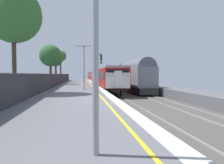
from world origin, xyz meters
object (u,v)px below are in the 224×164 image
object	(u,v)px
speed_limit_sign	(97,73)
platform_lamp_mid	(84,63)
background_tree_left	(56,60)
background_tree_centre	(13,17)
background_tree_right	(60,57)
signal_gantry	(97,66)
commuter_train_at_platform	(97,76)
background_tree_back	(50,56)
freight_train_adjacent_track	(118,75)

from	to	relation	value
speed_limit_sign	platform_lamp_mid	xyz separation A→B (m)	(-1.77, -5.19, 1.10)
background_tree_left	background_tree_centre	size ratio (longest dim) A/B	0.69
background_tree_right	platform_lamp_mid	bearing A→B (deg)	-79.90
signal_gantry	commuter_train_at_platform	bearing A→B (deg)	86.17
background_tree_right	background_tree_back	bearing A→B (deg)	-90.34
freight_train_adjacent_track	background_tree_back	xyz separation A→B (m)	(-13.09, -9.24, 3.14)
freight_train_adjacent_track	background_tree_centre	world-z (taller)	background_tree_centre
speed_limit_sign	background_tree_centre	distance (m)	12.98
platform_lamp_mid	background_tree_left	world-z (taller)	background_tree_left
background_tree_left	background_tree_right	world-z (taller)	background_tree_right
background_tree_left	commuter_train_at_platform	bearing A→B (deg)	40.31
freight_train_adjacent_track	signal_gantry	distance (m)	14.72
platform_lamp_mid	background_tree_centre	bearing A→B (deg)	-146.56
signal_gantry	background_tree_centre	world-z (taller)	background_tree_centre
background_tree_left	background_tree_right	distance (m)	7.14
platform_lamp_mid	background_tree_right	size ratio (longest dim) A/B	0.64
freight_train_adjacent_track	background_tree_back	size ratio (longest dim) A/B	6.64
speed_limit_sign	background_tree_right	xyz separation A→B (m)	(-7.15, 24.99, 4.15)
signal_gantry	background_tree_right	world-z (taller)	background_tree_right
commuter_train_at_platform	signal_gantry	xyz separation A→B (m)	(-1.47, -21.91, 1.74)
background_tree_left	background_tree_right	bearing A→B (deg)	87.68
commuter_train_at_platform	background_tree_left	size ratio (longest dim) A/B	10.21
signal_gantry	background_tree_left	world-z (taller)	background_tree_left
signal_gantry	background_tree_centre	bearing A→B (deg)	-122.03
signal_gantry	background_tree_centre	size ratio (longest dim) A/B	0.53
commuter_train_at_platform	signal_gantry	world-z (taller)	signal_gantry
speed_limit_sign	commuter_train_at_platform	bearing A→B (deg)	85.91
background_tree_centre	signal_gantry	bearing A→B (deg)	57.97
background_tree_right	signal_gantry	bearing A→B (deg)	-70.34
commuter_train_at_platform	background_tree_centre	xyz separation A→B (m)	(-9.67, -35.03, 5.30)
signal_gantry	platform_lamp_mid	bearing A→B (deg)	-103.27
freight_train_adjacent_track	background_tree_back	bearing A→B (deg)	-144.80
commuter_train_at_platform	speed_limit_sign	world-z (taller)	commuter_train_at_platform
background_tree_back	signal_gantry	bearing A→B (deg)	-29.72
commuter_train_at_platform	background_tree_back	bearing A→B (deg)	-117.37
signal_gantry	background_tree_back	xyz separation A→B (m)	(-7.62, 4.35, 1.71)
commuter_train_at_platform	freight_train_adjacent_track	bearing A→B (deg)	-64.31
background_tree_left	background_tree_back	xyz separation A→B (m)	(0.18, -9.69, 0.03)
speed_limit_sign	background_tree_left	size ratio (longest dim) A/B	0.45
background_tree_centre	platform_lamp_mid	bearing A→B (deg)	33.44
freight_train_adjacent_track	background_tree_centre	bearing A→B (deg)	-117.12
platform_lamp_mid	background_tree_back	distance (m)	14.65
background_tree_centre	background_tree_right	world-z (taller)	background_tree_centre
commuter_train_at_platform	freight_train_adjacent_track	xyz separation A→B (m)	(4.00, -8.32, 0.31)
commuter_train_at_platform	background_tree_back	world-z (taller)	background_tree_back
speed_limit_sign	background_tree_back	bearing A→B (deg)	131.19
speed_limit_sign	background_tree_left	xyz separation A→B (m)	(-7.43, 17.97, 2.88)
commuter_train_at_platform	platform_lamp_mid	bearing A→B (deg)	-96.65
background_tree_centre	background_tree_left	bearing A→B (deg)	89.16
signal_gantry	speed_limit_sign	bearing A→B (deg)	-95.52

